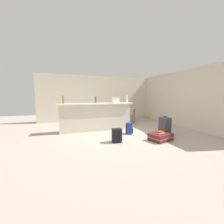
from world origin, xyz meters
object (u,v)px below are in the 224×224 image
at_px(bottle_green, 96,100).
at_px(backpack_black, 117,136).
at_px(dining_chair_far_side, 120,111).
at_px(dining_table, 123,110).
at_px(book_stack, 160,132).
at_px(backpack_blue, 129,128).
at_px(suitcase_flat_maroon, 161,137).
at_px(dining_chair_near_partition, 127,114).
at_px(bottle_amber, 63,100).
at_px(grocery_bag, 116,100).
at_px(bottle_white, 127,99).
at_px(suitcase_upright_charcoal, 165,125).

xyz_separation_m(bottle_green, backpack_black, (0.28, -1.60, -1.03)).
distance_m(bottle_green, dining_chair_far_side, 2.64).
bearing_deg(dining_table, backpack_black, -116.44).
relative_size(dining_table, book_stack, 4.31).
distance_m(bottle_green, backpack_blue, 1.71).
relative_size(suitcase_flat_maroon, backpack_blue, 2.11).
bearing_deg(dining_chair_near_partition, dining_chair_far_side, 86.65).
height_order(dining_table, dining_chair_far_side, dining_chair_far_side).
relative_size(suitcase_flat_maroon, backpack_black, 2.11).
xyz_separation_m(dining_table, book_stack, (-0.10, -3.18, -0.39)).
height_order(bottle_amber, bottle_green, bottle_amber).
height_order(grocery_bag, suitcase_flat_maroon, grocery_bag).
height_order(bottle_green, dining_table, bottle_green).
distance_m(bottle_white, dining_table, 1.59).
height_order(dining_table, backpack_black, dining_table).
distance_m(bottle_amber, dining_chair_far_side, 3.59).
relative_size(bottle_green, dining_chair_near_partition, 0.27).
relative_size(bottle_green, backpack_black, 0.59).
bearing_deg(bottle_amber, bottle_green, 2.43).
bearing_deg(dining_chair_far_side, dining_table, -95.29).
xyz_separation_m(bottle_green, suitcase_flat_maroon, (1.66, -1.88, -1.12)).
bearing_deg(dining_table, suitcase_upright_charcoal, -79.59).
bearing_deg(backpack_blue, suitcase_upright_charcoal, -23.01).
bearing_deg(backpack_black, dining_table, 63.56).
distance_m(dining_table, suitcase_upright_charcoal, 2.73).
xyz_separation_m(suitcase_upright_charcoal, backpack_blue, (-1.17, 0.50, -0.13)).
relative_size(bottle_white, book_stack, 1.14).
bearing_deg(dining_chair_near_partition, bottle_white, -114.70).
height_order(backpack_black, suitcase_upright_charcoal, suitcase_upright_charcoal).
relative_size(bottle_green, dining_table, 0.23).
relative_size(bottle_white, dining_chair_near_partition, 0.31).
height_order(bottle_amber, dining_chair_far_side, bottle_amber).
bearing_deg(backpack_blue, bottle_green, 140.40).
bearing_deg(suitcase_flat_maroon, grocery_bag, 115.78).
height_order(grocery_bag, book_stack, grocery_bag).
height_order(dining_chair_near_partition, book_stack, dining_chair_near_partition).
bearing_deg(dining_chair_far_side, suitcase_flat_maroon, -91.80).
distance_m(suitcase_upright_charcoal, backpack_blue, 1.28).
height_order(bottle_white, backpack_blue, bottle_white).
height_order(suitcase_upright_charcoal, book_stack, suitcase_upright_charcoal).
distance_m(dining_chair_near_partition, suitcase_flat_maroon, 2.71).
relative_size(bottle_green, dining_chair_far_side, 0.27).
height_order(bottle_amber, backpack_blue, bottle_amber).
bearing_deg(grocery_bag, dining_chair_far_side, 63.01).
bearing_deg(bottle_amber, backpack_blue, -19.91).
xyz_separation_m(suitcase_flat_maroon, backpack_black, (-1.38, 0.28, 0.09)).
bearing_deg(grocery_bag, backpack_black, -109.05).
distance_m(bottle_amber, grocery_bag, 2.00).
distance_m(grocery_bag, dining_chair_near_partition, 1.47).
relative_size(bottle_amber, dining_chair_near_partition, 0.31).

